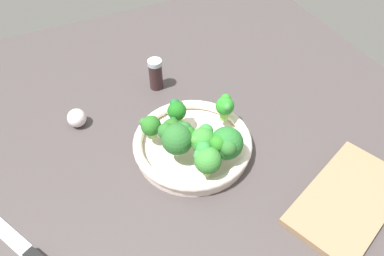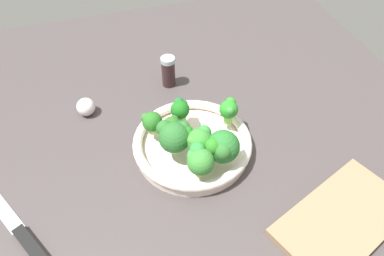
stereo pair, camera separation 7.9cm
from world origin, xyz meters
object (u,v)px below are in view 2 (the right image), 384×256
object	(u,v)px
bowl	(192,143)
broccoli_floret_4	(229,109)
broccoli_floret_5	(199,160)
broccoli_floret_0	(222,147)
broccoli_floret_7	(180,110)
garlic_bulb	(86,107)
pepper_shaker	(168,71)
cutting_board	(342,219)
broccoli_floret_2	(175,136)
broccoli_floret_3	(175,126)
broccoli_floret_6	(200,140)
knife	(18,230)
broccoli_floret_1	(152,121)

from	to	relation	value
bowl	broccoli_floret_4	xyz separation A→B (cm)	(-9.14, -2.32, 5.62)
bowl	broccoli_floret_5	distance (cm)	11.34
broccoli_floret_0	bowl	bearing A→B (deg)	-63.46
broccoli_floret_5	broccoli_floret_7	distance (cm)	15.21
bowl	broccoli_floret_0	bearing A→B (deg)	116.54
garlic_bulb	pepper_shaker	distance (cm)	22.51
cutting_board	garlic_bulb	world-z (taller)	garlic_bulb
broccoli_floret_2	cutting_board	size ratio (longest dim) A/B	0.27
broccoli_floret_3	broccoli_floret_5	bearing A→B (deg)	99.91
broccoli_floret_2	broccoli_floret_6	distance (cm)	5.10
cutting_board	garlic_bulb	xyz separation A→B (cm)	(43.00, -43.98, 1.40)
broccoli_floret_0	cutting_board	bearing A→B (deg)	135.32
broccoli_floret_6	knife	world-z (taller)	broccoli_floret_6
broccoli_floret_6	garlic_bulb	distance (cm)	31.86
broccoli_floret_2	broccoli_floret_7	distance (cm)	8.55
broccoli_floret_4	broccoli_floret_2	bearing A→B (deg)	18.52
broccoli_floret_0	broccoli_floret_4	size ratio (longest dim) A/B	1.25
broccoli_floret_1	broccoli_floret_4	size ratio (longest dim) A/B	0.89
knife	garlic_bulb	xyz separation A→B (cm)	(-15.65, -28.28, 1.65)
broccoli_floret_3	pepper_shaker	size ratio (longest dim) A/B	0.62
broccoli_floret_3	broccoli_floret_6	distance (cm)	7.11
broccoli_floret_4	broccoli_floret_5	size ratio (longest dim) A/B	0.85
broccoli_floret_2	broccoli_floret_6	world-z (taller)	broccoli_floret_2
bowl	knife	size ratio (longest dim) A/B	1.06
broccoli_floret_4	cutting_board	bearing A→B (deg)	114.62
broccoli_floret_1	pepper_shaker	size ratio (longest dim) A/B	0.63
broccoli_floret_0	broccoli_floret_2	distance (cm)	9.80
broccoli_floret_3	broccoli_floret_5	xyz separation A→B (cm)	(-1.91, 10.94, 1.10)
garlic_bulb	broccoli_floret_1	bearing A→B (deg)	133.75
broccoli_floret_7	knife	size ratio (longest dim) A/B	0.23
broccoli_floret_4	garlic_bulb	size ratio (longest dim) A/B	1.34
broccoli_floret_4	bowl	bearing A→B (deg)	14.24
broccoli_floret_3	cutting_board	distance (cm)	37.50
bowl	garlic_bulb	size ratio (longest dim) A/B	5.91
pepper_shaker	broccoli_floret_3	bearing A→B (deg)	79.32
broccoli_floret_2	knife	world-z (taller)	broccoli_floret_2
broccoli_floret_0	broccoli_floret_6	size ratio (longest dim) A/B	1.11
bowl	pepper_shaker	bearing A→B (deg)	-91.92
broccoli_floret_5	pepper_shaker	size ratio (longest dim) A/B	0.83
knife	cutting_board	distance (cm)	60.72
broccoli_floret_6	cutting_board	size ratio (longest dim) A/B	0.25
broccoli_floret_7	cutting_board	xyz separation A→B (cm)	(-22.91, 31.26, -6.40)
broccoli_floret_7	broccoli_floret_6	bearing A→B (deg)	96.44
broccoli_floret_3	garlic_bulb	xyz separation A→B (cm)	(17.71, -16.96, -4.67)
broccoli_floret_1	cutting_board	xyz separation A→B (cm)	(-29.56, 29.95, -6.05)
broccoli_floret_1	broccoli_floret_5	bearing A→B (deg)	114.05
broccoli_floret_3	broccoli_floret_7	size ratio (longest dim) A/B	0.91
broccoli_floret_3	garlic_bulb	bearing A→B (deg)	-43.76
broccoli_floret_1	broccoli_floret_2	xyz separation A→B (cm)	(-3.37, 6.54, 1.12)
broccoli_floret_4	broccoli_floret_5	bearing A→B (deg)	48.14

